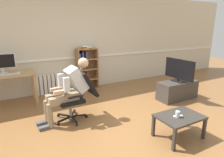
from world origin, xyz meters
The scene contains 15 objects.
ground_plane centered at (0.00, 0.00, 0.00)m, with size 18.00×18.00×0.00m, color brown.
back_wall centered at (0.00, 2.65, 1.35)m, with size 12.00×0.13×2.70m.
computer_desk centered at (-1.83, 2.15, 0.64)m, with size 1.19×0.63×0.76m.
imac_monitor centered at (-1.88, 2.23, 1.01)m, with size 0.57×0.14×0.44m.
keyboard centered at (-1.80, 2.01, 0.77)m, with size 0.38×0.12×0.02m, color silver.
computer_mouse centered at (-1.58, 2.03, 0.77)m, with size 0.06×0.10×0.03m, color white.
bookshelf centered at (0.16, 2.44, 0.60)m, with size 0.59×0.29×1.26m.
radiator centered at (-0.81, 2.54, 0.27)m, with size 0.81×0.08×0.54m.
office_chair centered at (-0.63, 0.81, 0.52)m, with size 0.85×0.62×0.95m.
person_seated centered at (-0.82, 0.79, 0.65)m, with size 1.04×0.41×1.20m.
tv_stand centered at (1.88, 0.60, 0.23)m, with size 1.03×0.43×0.46m.
tv_screen centered at (1.89, 0.60, 0.75)m, with size 0.22×0.83×0.55m.
coffee_table centered at (0.57, -0.65, 0.34)m, with size 0.73×0.52×0.39m.
drinking_glass centered at (0.49, -0.67, 0.44)m, with size 0.07×0.07×0.10m, color silver.
spare_remote centered at (0.52, -0.66, 0.40)m, with size 0.04×0.15×0.02m, color white.
Camera 1 is at (-1.71, -2.55, 1.77)m, focal length 30.29 mm.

